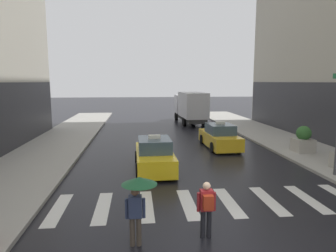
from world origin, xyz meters
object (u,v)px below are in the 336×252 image
at_px(taxi_second, 220,137).
at_px(box_truck, 191,107).
at_px(pedestrian_with_umbrella, 138,192).
at_px(pedestrian_with_backpack, 207,206).
at_px(planter_mid_block, 303,140).
at_px(taxi_lead, 154,155).

relative_size(taxi_second, box_truck, 0.60).
height_order(box_truck, pedestrian_with_umbrella, box_truck).
distance_m(taxi_second, pedestrian_with_umbrella, 13.07).
xyz_separation_m(pedestrian_with_umbrella, pedestrian_with_backpack, (1.93, 0.20, -0.54)).
bearing_deg(pedestrian_with_umbrella, planter_mid_block, 42.92).
xyz_separation_m(taxi_lead, box_truck, (4.81, 16.26, 1.13)).
bearing_deg(pedestrian_with_umbrella, taxi_second, 64.70).
bearing_deg(taxi_lead, planter_mid_block, 14.18).
xyz_separation_m(taxi_lead, planter_mid_block, (9.36, 2.37, 0.15)).
bearing_deg(pedestrian_with_umbrella, box_truck, 76.36).
distance_m(taxi_lead, pedestrian_with_backpack, 7.03).
bearing_deg(planter_mid_block, taxi_lead, -165.82).
bearing_deg(pedestrian_with_backpack, pedestrian_with_umbrella, -174.01).
xyz_separation_m(pedestrian_with_umbrella, planter_mid_block, (10.23, 9.52, -0.64)).
bearing_deg(box_truck, taxi_lead, -106.49).
relative_size(taxi_lead, planter_mid_block, 2.85).
bearing_deg(taxi_second, pedestrian_with_umbrella, -115.30).
bearing_deg(planter_mid_block, pedestrian_with_backpack, -131.71).
bearing_deg(pedestrian_with_umbrella, taxi_lead, 83.08).
distance_m(taxi_second, planter_mid_block, 5.19).
relative_size(taxi_lead, pedestrian_with_backpack, 2.77).
distance_m(box_truck, pedestrian_with_backpack, 23.52).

